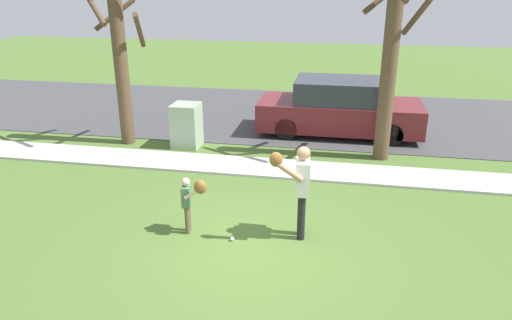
{
  "coord_description": "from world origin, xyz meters",
  "views": [
    {
      "loc": [
        1.36,
        -7.13,
        4.42
      ],
      "look_at": [
        -0.26,
        1.59,
        1.0
      ],
      "focal_mm": 33.57,
      "sensor_mm": 36.0,
      "label": 1
    }
  ],
  "objects": [
    {
      "name": "utility_cabinet",
      "position": [
        -2.8,
        4.84,
        0.6
      ],
      "size": [
        0.72,
        0.75,
        1.2
      ],
      "primitive_type": "cube",
      "color": "#9EB293",
      "rests_on": "ground"
    },
    {
      "name": "street_tree_far",
      "position": [
        -4.54,
        4.84,
        2.53
      ],
      "size": [
        1.84,
        1.88,
        4.74
      ],
      "color": "brown",
      "rests_on": "ground"
    },
    {
      "name": "road_surface",
      "position": [
        0.0,
        8.6,
        0.01
      ],
      "size": [
        36.0,
        6.8,
        0.02
      ],
      "primitive_type": "cube",
      "color": "#424244",
      "rests_on": "ground"
    },
    {
      "name": "sidewalk_strip",
      "position": [
        0.0,
        3.6,
        0.03
      ],
      "size": [
        36.0,
        1.2,
        0.06
      ],
      "primitive_type": "cube",
      "color": "#B2B2AD",
      "rests_on": "ground"
    },
    {
      "name": "ground_plane",
      "position": [
        0.0,
        3.5,
        0.0
      ],
      "size": [
        48.0,
        48.0,
        0.0
      ],
      "primitive_type": "plane",
      "color": "#4C6B2D"
    },
    {
      "name": "person_child",
      "position": [
        -1.21,
        0.25,
        0.72
      ],
      "size": [
        0.51,
        0.4,
        1.12
      ],
      "rotation": [
        0.0,
        0.0,
        0.11
      ],
      "color": "brown",
      "rests_on": "ground"
    },
    {
      "name": "baseball",
      "position": [
        -0.42,
        0.11,
        0.04
      ],
      "size": [
        0.07,
        0.07,
        0.07
      ],
      "primitive_type": "sphere",
      "color": "white",
      "rests_on": "ground"
    },
    {
      "name": "parked_suv_maroon",
      "position": [
        1.28,
        6.73,
        0.79
      ],
      "size": [
        4.7,
        1.9,
        1.63
      ],
      "rotation": [
        0.0,
        0.0,
        3.14
      ],
      "color": "maroon",
      "rests_on": "road_surface"
    },
    {
      "name": "street_tree_near",
      "position": [
        2.41,
        4.87,
        2.9
      ],
      "size": [
        1.85,
        1.88,
        5.46
      ],
      "color": "brown",
      "rests_on": "ground"
    },
    {
      "name": "person_adult",
      "position": [
        0.73,
        0.47,
        1.06
      ],
      "size": [
        0.69,
        0.69,
        1.73
      ],
      "rotation": [
        0.0,
        0.0,
        -3.04
      ],
      "color": "black",
      "rests_on": "ground"
    }
  ]
}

